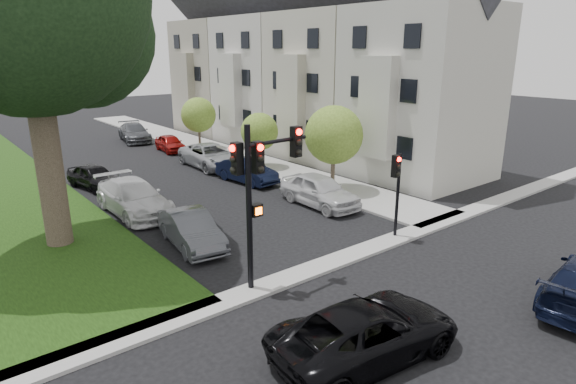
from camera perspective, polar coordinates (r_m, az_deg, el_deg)
ground at (r=16.97m, az=10.80°, el=-10.30°), size 140.00×140.00×0.00m
sidewalk_right at (r=39.10m, az=-9.80°, el=5.28°), size 3.50×44.00×0.12m
sidewalk_cross at (r=18.15m, az=6.00°, el=-8.01°), size 60.00×1.00×0.12m
house_a at (r=29.92m, az=15.70°, el=14.77°), size 7.70×7.55×15.97m
house_b at (r=34.87m, az=5.35°, el=15.47°), size 7.70×7.55×15.97m
house_c at (r=40.61m, az=-2.28°, el=15.69°), size 7.70×7.55×15.97m
house_d at (r=46.85m, az=-7.97°, el=15.67°), size 7.70×7.55×15.97m
small_tree_a at (r=26.09m, az=5.44°, el=6.74°), size 3.16×3.16×4.74m
small_tree_b at (r=31.44m, az=-3.41°, el=7.16°), size 2.44×2.44×3.66m
small_tree_c at (r=38.24m, az=-10.57°, el=8.97°), size 2.69×2.69×4.03m
traffic_signal_main at (r=15.01m, az=-3.44°, el=1.76°), size 2.66×0.69×5.45m
traffic_signal_secondary at (r=19.83m, az=12.77°, el=1.33°), size 0.46×0.37×3.59m
car_cross_near at (r=12.86m, az=9.31°, el=-15.96°), size 5.41×2.93×1.44m
car_parked_0 at (r=24.07m, az=3.75°, el=0.20°), size 2.05×4.78×1.61m
car_parked_1 at (r=28.40m, az=-4.91°, el=2.51°), size 1.95×4.37×1.39m
car_parked_2 at (r=32.38m, az=-9.11°, el=4.25°), size 2.76×5.63×1.54m
car_parked_3 at (r=38.14m, az=-13.77°, el=5.64°), size 1.89×3.88×1.27m
car_parked_4 at (r=43.21m, az=-17.74°, el=6.73°), size 3.08×5.49×1.50m
car_parked_5 at (r=19.54m, az=-11.41°, el=-4.37°), size 2.06×4.45×1.41m
car_parked_6 at (r=24.04m, az=-17.82°, el=-0.63°), size 2.30×5.51×1.59m
car_parked_7 at (r=29.22m, az=-21.96°, el=1.72°), size 2.36×4.27×1.37m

